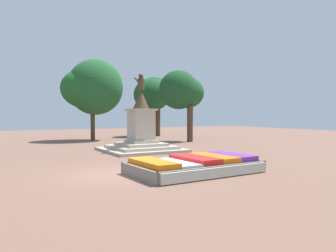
# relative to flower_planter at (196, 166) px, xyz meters

# --- Properties ---
(ground_plane) EXTENTS (78.99, 78.99, 0.00)m
(ground_plane) POSITION_rel_flower_planter_xyz_m (-2.74, 1.29, -0.29)
(ground_plane) COLOR brown
(flower_planter) EXTENTS (5.19, 3.05, 0.65)m
(flower_planter) POSITION_rel_flower_planter_xyz_m (0.00, 0.00, 0.00)
(flower_planter) COLOR #38281C
(flower_planter) RESTS_ON ground_plane
(statue_monument) EXTENTS (4.62, 4.62, 4.89)m
(statue_monument) POSITION_rel_flower_planter_xyz_m (1.42, 8.12, 0.71)
(statue_monument) COLOR #B0A691
(statue_monument) RESTS_ON ground_plane
(park_tree_far_left) EXTENTS (4.03, 3.14, 6.06)m
(park_tree_far_left) POSITION_rel_flower_planter_xyz_m (7.61, 13.07, 4.00)
(park_tree_far_left) COLOR #4C3823
(park_tree_far_left) RESTS_ON ground_plane
(park_tree_behind_statue) EXTENTS (4.41, 4.22, 6.33)m
(park_tree_behind_statue) POSITION_rel_flower_planter_xyz_m (8.62, 20.47, 4.17)
(park_tree_behind_statue) COLOR #4C3823
(park_tree_behind_statue) RESTS_ON ground_plane
(park_tree_far_right) EXTENTS (5.47, 4.49, 7.22)m
(park_tree_far_right) POSITION_rel_flower_planter_xyz_m (1.27, 18.10, 4.40)
(park_tree_far_right) COLOR #4C3823
(park_tree_far_right) RESTS_ON ground_plane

